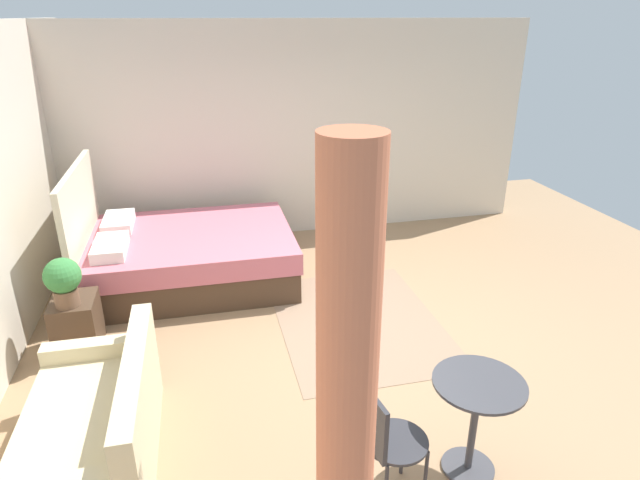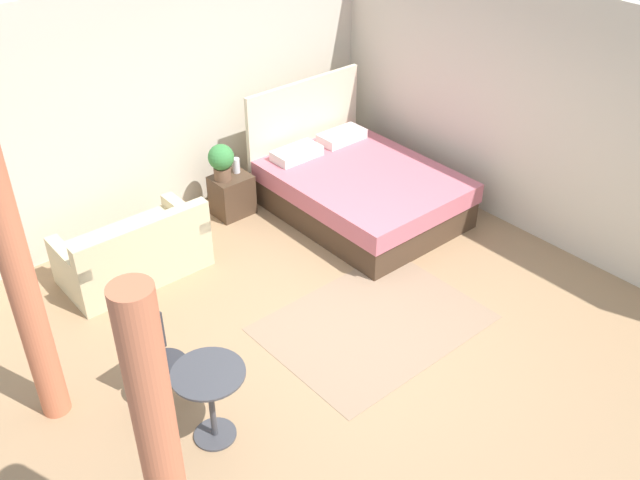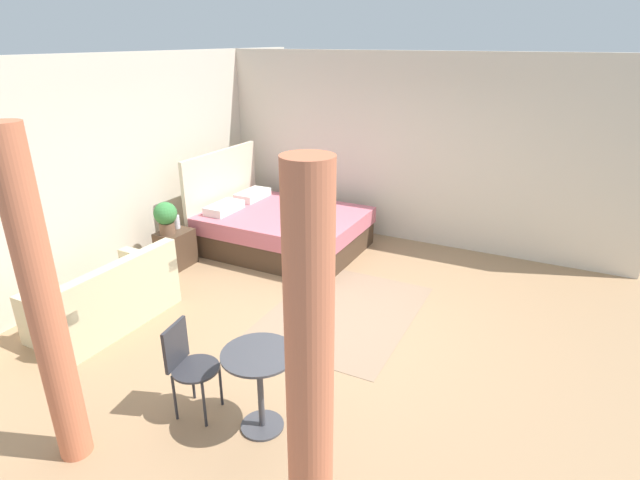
{
  "view_description": "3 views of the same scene",
  "coord_description": "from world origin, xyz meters",
  "px_view_note": "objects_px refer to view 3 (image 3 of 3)",
  "views": [
    {
      "loc": [
        -4.19,
        1.43,
        2.85
      ],
      "look_at": [
        0.37,
        0.34,
        0.87
      ],
      "focal_mm": 30.23,
      "sensor_mm": 36.0,
      "label": 1
    },
    {
      "loc": [
        -3.72,
        -3.82,
        4.67
      ],
      "look_at": [
        -0.08,
        0.4,
        0.92
      ],
      "focal_mm": 40.42,
      "sensor_mm": 36.0,
      "label": 2
    },
    {
      "loc": [
        -4.43,
        -2.08,
        2.97
      ],
      "look_at": [
        0.35,
        0.33,
        0.81
      ],
      "focal_mm": 28.2,
      "sensor_mm": 36.0,
      "label": 3
    }
  ],
  "objects_px": {
    "vase": "(177,222)",
    "balcony_table": "(260,377)",
    "couch": "(107,300)",
    "potted_plant": "(166,216)",
    "nightstand": "(176,248)",
    "cafe_chair_near_window": "(187,361)",
    "bed": "(280,228)"
  },
  "relations": [
    {
      "from": "vase",
      "to": "balcony_table",
      "type": "relative_size",
      "value": 0.26
    },
    {
      "from": "couch",
      "to": "vase",
      "type": "height_order",
      "value": "couch"
    },
    {
      "from": "couch",
      "to": "vase",
      "type": "bearing_deg",
      "value": 14.0
    },
    {
      "from": "potted_plant",
      "to": "vase",
      "type": "height_order",
      "value": "potted_plant"
    },
    {
      "from": "nightstand",
      "to": "potted_plant",
      "type": "relative_size",
      "value": 1.14
    },
    {
      "from": "vase",
      "to": "cafe_chair_near_window",
      "type": "relative_size",
      "value": 0.22
    },
    {
      "from": "balcony_table",
      "to": "vase",
      "type": "bearing_deg",
      "value": 51.46
    },
    {
      "from": "nightstand",
      "to": "balcony_table",
      "type": "height_order",
      "value": "balcony_table"
    },
    {
      "from": "nightstand",
      "to": "cafe_chair_near_window",
      "type": "distance_m",
      "value": 3.1
    },
    {
      "from": "potted_plant",
      "to": "balcony_table",
      "type": "relative_size",
      "value": 0.62
    },
    {
      "from": "couch",
      "to": "potted_plant",
      "type": "distance_m",
      "value": 1.54
    },
    {
      "from": "vase",
      "to": "potted_plant",
      "type": "bearing_deg",
      "value": -172.06
    },
    {
      "from": "bed",
      "to": "potted_plant",
      "type": "bearing_deg",
      "value": 142.4
    },
    {
      "from": "bed",
      "to": "couch",
      "type": "relative_size",
      "value": 1.5
    },
    {
      "from": "bed",
      "to": "cafe_chair_near_window",
      "type": "bearing_deg",
      "value": -161.23
    },
    {
      "from": "nightstand",
      "to": "cafe_chair_near_window",
      "type": "xyz_separation_m",
      "value": [
        -2.23,
        -2.14,
        0.25
      ]
    },
    {
      "from": "bed",
      "to": "balcony_table",
      "type": "xyz_separation_m",
      "value": [
        -3.32,
        -1.81,
        0.17
      ]
    },
    {
      "from": "nightstand",
      "to": "vase",
      "type": "height_order",
      "value": "vase"
    },
    {
      "from": "couch",
      "to": "cafe_chair_near_window",
      "type": "height_order",
      "value": "cafe_chair_near_window"
    },
    {
      "from": "couch",
      "to": "nightstand",
      "type": "height_order",
      "value": "couch"
    },
    {
      "from": "balcony_table",
      "to": "couch",
      "type": "bearing_deg",
      "value": 75.73
    },
    {
      "from": "balcony_table",
      "to": "cafe_chair_near_window",
      "type": "distance_m",
      "value": 0.66
    },
    {
      "from": "bed",
      "to": "balcony_table",
      "type": "bearing_deg",
      "value": -151.39
    },
    {
      "from": "cafe_chair_near_window",
      "to": "vase",
      "type": "bearing_deg",
      "value": 42.83
    },
    {
      "from": "balcony_table",
      "to": "cafe_chair_near_window",
      "type": "relative_size",
      "value": 0.87
    },
    {
      "from": "nightstand",
      "to": "vase",
      "type": "relative_size",
      "value": 2.74
    },
    {
      "from": "potted_plant",
      "to": "balcony_table",
      "type": "height_order",
      "value": "potted_plant"
    },
    {
      "from": "bed",
      "to": "balcony_table",
      "type": "relative_size",
      "value": 3.18
    },
    {
      "from": "bed",
      "to": "potted_plant",
      "type": "distance_m",
      "value": 1.68
    },
    {
      "from": "couch",
      "to": "bed",
      "type": "bearing_deg",
      "value": -12.75
    },
    {
      "from": "bed",
      "to": "potted_plant",
      "type": "height_order",
      "value": "bed"
    },
    {
      "from": "couch",
      "to": "vase",
      "type": "xyz_separation_m",
      "value": [
        1.64,
        0.41,
        0.32
      ]
    }
  ]
}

